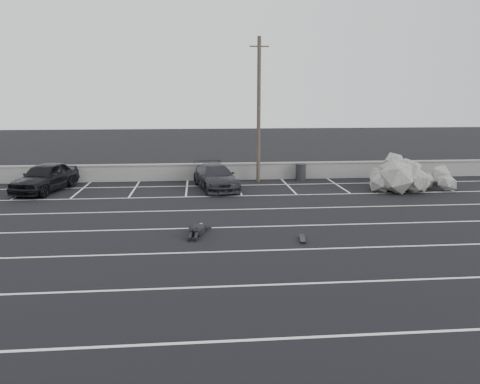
{
  "coord_description": "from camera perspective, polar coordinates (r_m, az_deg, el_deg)",
  "views": [
    {
      "loc": [
        -1.31,
        -15.39,
        5.32
      ],
      "look_at": [
        0.55,
        5.25,
        1.0
      ],
      "focal_mm": 35.0,
      "sensor_mm": 36.0,
      "label": 1
    }
  ],
  "objects": [
    {
      "name": "trash_bin",
      "position": [
        29.79,
        7.42,
        2.44
      ],
      "size": [
        0.91,
        0.91,
        1.06
      ],
      "rotation": [
        0.0,
        0.0,
        0.4
      ],
      "color": "#232326",
      "rests_on": "ground"
    },
    {
      "name": "utility_pole",
      "position": [
        28.84,
        2.3,
        9.95
      ],
      "size": [
        1.16,
        0.23,
        8.71
      ],
      "color": "#4C4238",
      "rests_on": "ground"
    },
    {
      "name": "stall_lines",
      "position": [
        20.53,
        -1.56,
        -3.24
      ],
      "size": [
        36.0,
        20.05,
        0.01
      ],
      "color": "silver",
      "rests_on": "ground"
    },
    {
      "name": "person",
      "position": [
        18.52,
        -5.08,
        -4.21
      ],
      "size": [
        1.89,
        2.75,
        0.47
      ],
      "primitive_type": null,
      "rotation": [
        0.0,
        0.0,
        -0.21
      ],
      "color": "black",
      "rests_on": "ground"
    },
    {
      "name": "riprap_pile",
      "position": [
        28.16,
        19.39,
        1.44
      ],
      "size": [
        5.45,
        4.69,
        1.64
      ],
      "color": "#98958E",
      "rests_on": "ground"
    },
    {
      "name": "ground",
      "position": [
        16.34,
        -0.27,
        -7.24
      ],
      "size": [
        120.0,
        120.0,
        0.0
      ],
      "primitive_type": "plane",
      "color": "black",
      "rests_on": "ground"
    },
    {
      "name": "seawall",
      "position": [
        29.8,
        -2.57,
        2.55
      ],
      "size": [
        50.0,
        0.45,
        1.06
      ],
      "color": "gray",
      "rests_on": "ground"
    },
    {
      "name": "car_right",
      "position": [
        26.9,
        -2.97,
        1.86
      ],
      "size": [
        2.87,
        5.09,
        1.39
      ],
      "primitive_type": "imported",
      "rotation": [
        0.0,
        0.0,
        0.2
      ],
      "color": "#232329",
      "rests_on": "ground"
    },
    {
      "name": "skateboard",
      "position": [
        17.59,
        7.62,
        -5.7
      ],
      "size": [
        0.31,
        0.77,
        0.09
      ],
      "rotation": [
        0.0,
        0.0,
        -0.16
      ],
      "color": "black",
      "rests_on": "ground"
    },
    {
      "name": "car_left",
      "position": [
        28.26,
        -22.66,
        1.67
      ],
      "size": [
        3.1,
        5.08,
        1.62
      ],
      "primitive_type": "imported",
      "rotation": [
        0.0,
        0.0,
        -0.27
      ],
      "color": "black",
      "rests_on": "ground"
    }
  ]
}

